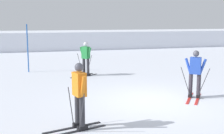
% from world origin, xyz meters
% --- Properties ---
extents(ground_plane, '(120.00, 120.00, 0.00)m').
position_xyz_m(ground_plane, '(0.00, 0.00, 0.00)').
color(ground_plane, silver).
extents(far_snow_ridge, '(80.00, 6.40, 1.69)m').
position_xyz_m(far_snow_ridge, '(0.00, 20.59, 0.84)').
color(far_snow_ridge, silver).
rests_on(far_snow_ridge, ground).
extents(skier_blue, '(1.26, 1.50, 1.71)m').
position_xyz_m(skier_blue, '(1.62, -0.07, 0.92)').
color(skier_blue, red).
rests_on(skier_blue, ground).
extents(skier_orange, '(1.64, 0.98, 1.71)m').
position_xyz_m(skier_orange, '(-2.85, -1.93, 0.92)').
color(skier_orange, black).
rests_on(skier_orange, ground).
extents(skier_green, '(1.51, 1.25, 1.71)m').
position_xyz_m(skier_green, '(-1.32, 5.17, 0.92)').
color(skier_green, black).
rests_on(skier_green, ground).
extents(trail_marker_pole, '(0.06, 0.06, 2.57)m').
position_xyz_m(trail_marker_pole, '(-4.09, 7.08, 1.28)').
color(trail_marker_pole, '#1E56AD').
rests_on(trail_marker_pole, ground).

